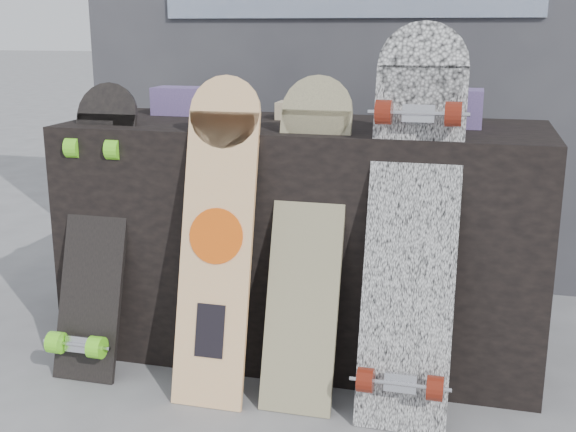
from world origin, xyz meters
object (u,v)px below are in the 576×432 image
(longboard_cascadia, at_px, (413,217))
(skateboard_dark, at_px, (95,226))
(vendor_table, at_px, (304,238))
(longboard_celtic, at_px, (308,232))
(longboard_geisha, at_px, (217,231))

(longboard_cascadia, xyz_separation_m, skateboard_dark, (-1.03, 0.03, -0.11))
(vendor_table, bearing_deg, longboard_cascadia, -40.82)
(vendor_table, distance_m, longboard_celtic, 0.35)
(longboard_cascadia, distance_m, skateboard_dark, 1.03)
(vendor_table, relative_size, longboard_geisha, 1.64)
(vendor_table, xyz_separation_m, skateboard_dark, (-0.63, -0.32, 0.08))
(longboard_cascadia, height_order, skateboard_dark, longboard_cascadia)
(skateboard_dark, bearing_deg, longboard_geisha, -8.01)
(longboard_cascadia, bearing_deg, vendor_table, 139.18)
(skateboard_dark, bearing_deg, vendor_table, 26.72)
(vendor_table, relative_size, skateboard_dark, 1.70)
(longboard_geisha, relative_size, longboard_celtic, 1.00)
(longboard_geisha, xyz_separation_m, skateboard_dark, (-0.45, 0.06, -0.03))
(vendor_table, xyz_separation_m, longboard_celtic, (0.09, -0.32, 0.12))
(longboard_celtic, height_order, skateboard_dark, longboard_celtic)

